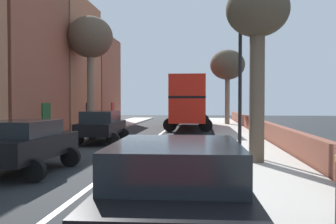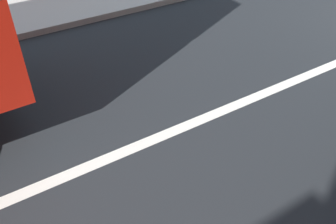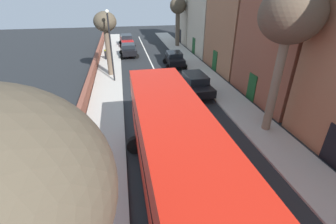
# 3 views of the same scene
# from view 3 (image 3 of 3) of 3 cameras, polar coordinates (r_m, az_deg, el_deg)

# --- Properties ---
(ground_plane) EXTENTS (84.00, 84.00, 0.00)m
(ground_plane) POSITION_cam_3_polar(r_m,az_deg,el_deg) (21.34, -1.35, 6.09)
(ground_plane) COLOR black
(road_centre_line) EXTENTS (0.16, 54.00, 0.01)m
(road_centre_line) POSITION_cam_3_polar(r_m,az_deg,el_deg) (21.34, -1.35, 6.10)
(road_centre_line) COLOR silver
(road_centre_line) RESTS_ON ground
(sidewalk_left) EXTENTS (2.60, 60.00, 0.12)m
(sidewalk_left) POSITION_cam_3_polar(r_m,az_deg,el_deg) (22.60, 11.07, 6.99)
(sidewalk_left) COLOR #B2ADA3
(sidewalk_left) RESTS_ON ground
(sidewalk_right) EXTENTS (2.60, 60.00, 0.12)m
(sidewalk_right) POSITION_cam_3_polar(r_m,az_deg,el_deg) (21.13, -14.62, 5.12)
(sidewalk_right) COLOR #B2ADA3
(sidewalk_right) RESTS_ON ground
(terraced_houses_left) EXTENTS (4.07, 47.68, 10.45)m
(terraced_houses_left) POSITION_cam_3_polar(r_m,az_deg,el_deg) (23.24, 20.74, 18.60)
(terraced_houses_left) COLOR beige
(terraced_houses_left) RESTS_ON ground
(boundary_wall_right) EXTENTS (0.36, 54.00, 1.02)m
(boundary_wall_right) POSITION_cam_3_polar(r_m,az_deg,el_deg) (21.14, -18.96, 5.83)
(boundary_wall_right) COLOR brown
(boundary_wall_right) RESTS_ON ground
(double_decker_bus) EXTENTS (3.68, 11.46, 4.06)m
(double_decker_bus) POSITION_cam_3_polar(r_m,az_deg,el_deg) (8.60, 2.26, -11.88)
(double_decker_bus) COLOR red
(double_decker_bus) RESTS_ON ground
(parked_car_red_right_0) EXTENTS (2.55, 4.60, 1.71)m
(parked_car_red_right_0) POSITION_cam_3_polar(r_m,az_deg,el_deg) (38.96, -10.10, 17.06)
(parked_car_red_right_0) COLOR #AD1919
(parked_car_red_right_0) RESTS_ON ground
(parked_car_black_left_1) EXTENTS (2.55, 4.65, 1.68)m
(parked_car_black_left_1) POSITION_cam_3_polar(r_m,az_deg,el_deg) (19.80, 6.78, 7.09)
(parked_car_black_left_1) COLOR black
(parked_car_black_left_1) RESTS_ON ground
(parked_car_black_left_2) EXTENTS (2.53, 4.00, 1.61)m
(parked_car_black_left_2) POSITION_cam_3_polar(r_m,az_deg,el_deg) (27.45, 1.60, 13.03)
(parked_car_black_left_2) COLOR black
(parked_car_black_left_2) RESTS_ON ground
(parked_car_black_right_3) EXTENTS (2.54, 4.00, 1.62)m
(parked_car_black_right_3) POSITION_cam_3_polar(r_m,az_deg,el_deg) (32.24, -9.65, 14.88)
(parked_car_black_right_3) COLOR black
(parked_car_black_right_3) RESTS_ON ground
(street_tree_left_0) EXTENTS (3.20, 3.20, 8.14)m
(street_tree_left_0) POSITION_cam_3_polar(r_m,az_deg,el_deg) (14.03, 27.84, 19.77)
(street_tree_left_0) COLOR #7A6B56
(street_tree_left_0) RESTS_ON sidewalk_left
(street_tree_right_1) EXTENTS (2.12, 2.12, 6.05)m
(street_tree_right_1) POSITION_cam_3_polar(r_m,az_deg,el_deg) (24.11, -15.09, 19.78)
(street_tree_right_1) COLOR brown
(street_tree_right_1) RESTS_ON sidewalk_right
(street_tree_left_2) EXTENTS (2.37, 2.37, 6.96)m
(street_tree_left_2) POSITION_cam_3_polar(r_m,az_deg,el_deg) (37.60, 2.45, 23.99)
(street_tree_left_2) COLOR brown
(street_tree_left_2) RESTS_ON sidewalk_left
(lamppost_right) EXTENTS (0.32, 0.32, 6.31)m
(lamppost_right) POSITION_cam_3_polar(r_m,az_deg,el_deg) (22.33, -13.98, 16.47)
(lamppost_right) COLOR black
(lamppost_right) RESTS_ON sidewalk_right
(litter_bin_right) EXTENTS (0.55, 0.55, 1.15)m
(litter_bin_right) POSITION_cam_3_polar(r_m,az_deg,el_deg) (31.12, -14.80, 13.49)
(litter_bin_right) COLOR black
(litter_bin_right) RESTS_ON sidewalk_right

